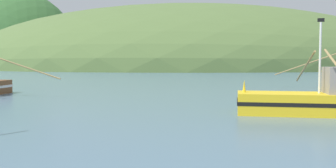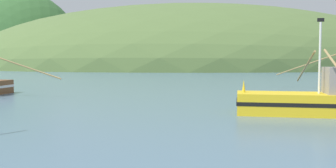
{
  "view_description": "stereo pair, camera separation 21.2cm",
  "coord_description": "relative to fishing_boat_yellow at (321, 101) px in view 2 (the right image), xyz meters",
  "views": [
    {
      "loc": [
        -6.14,
        -5.5,
        3.0
      ],
      "look_at": [
        -3.4,
        19.61,
        1.4
      ],
      "focal_mm": 40.46,
      "sensor_mm": 36.0,
      "label": 1
    },
    {
      "loc": [
        -5.93,
        -5.53,
        3.0
      ],
      "look_at": [
        -3.4,
        19.61,
        1.4
      ],
      "focal_mm": 40.46,
      "sensor_mm": 36.0,
      "label": 2
    }
  ],
  "objects": [
    {
      "name": "hill_far_right",
      "position": [
        17.44,
        141.52,
        -0.78
      ],
      "size": [
        183.94,
        147.15,
        50.41
      ],
      "primitive_type": "ellipsoid",
      "color": "#516B38",
      "rests_on": "ground"
    },
    {
      "name": "hill_mid_right",
      "position": [
        -81.28,
        225.56,
        -0.78
      ],
      "size": [
        86.47,
        69.18,
        93.49
      ],
      "primitive_type": "ellipsoid",
      "color": "#386633",
      "rests_on": "ground"
    },
    {
      "name": "fishing_boat_yellow",
      "position": [
        0.0,
        0.0,
        0.0
      ],
      "size": [
        9.17,
        14.64,
        5.26
      ],
      "rotation": [
        0.0,
        0.0,
        2.85
      ],
      "color": "gold",
      "rests_on": "ground"
    }
  ]
}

